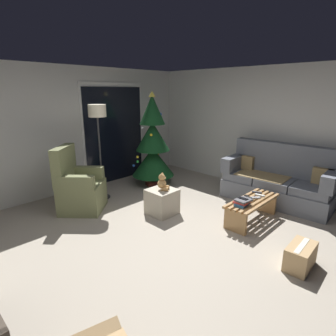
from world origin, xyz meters
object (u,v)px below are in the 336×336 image
object	(u,v)px
remote_black	(248,197)
ottoman	(162,202)
couch	(278,181)
remote_white	(260,195)
remote_silver	(255,198)
coffee_table	(252,207)
armchair	(79,188)
cardboard_box_taped_mid_floor	(300,256)
teddy_bear_honey	(163,183)
cell_phone	(243,198)
floor_lamp	(98,120)
remote_graphite	(257,192)
christmas_tree	(153,145)
book_stack	(242,202)

from	to	relation	value
remote_black	ottoman	bearing A→B (deg)	151.59
couch	remote_white	xyz separation A→B (m)	(-0.84, -0.06, -0.02)
remote_black	remote_silver	bearing A→B (deg)	-37.79
coffee_table	armchair	distance (m)	2.91
couch	cardboard_box_taped_mid_floor	bearing A→B (deg)	-149.22
coffee_table	teddy_bear_honey	distance (m)	1.48
ottoman	remote_black	bearing A→B (deg)	-53.71
armchair	remote_black	bearing A→B (deg)	-52.65
remote_white	cell_phone	bearing A→B (deg)	168.22
teddy_bear_honey	floor_lamp	bearing A→B (deg)	103.25
remote_graphite	floor_lamp	xyz separation A→B (m)	(-1.43, 2.47, 1.13)
remote_graphite	teddy_bear_honey	xyz separation A→B (m)	(-1.12, 1.12, 0.17)
couch	teddy_bear_honey	world-z (taller)	couch
remote_graphite	cardboard_box_taped_mid_floor	distance (m)	1.51
coffee_table	christmas_tree	distance (m)	2.53
cell_phone	remote_black	bearing A→B (deg)	14.07
cell_phone	remote_white	bearing A→B (deg)	-2.11
couch	remote_black	size ratio (longest dim) A/B	12.69
remote_white	ottoman	distance (m)	1.61
couch	remote_black	distance (m)	1.04
remote_graphite	teddy_bear_honey	distance (m)	1.59
cardboard_box_taped_mid_floor	couch	bearing A→B (deg)	30.78
armchair	ottoman	world-z (taller)	armchair
ottoman	cardboard_box_taped_mid_floor	world-z (taller)	ottoman
couch	cell_phone	world-z (taller)	couch
remote_silver	christmas_tree	size ratio (longest dim) A/B	0.08
couch	remote_graphite	world-z (taller)	couch
cardboard_box_taped_mid_floor	remote_white	bearing A→B (deg)	46.83
coffee_table	christmas_tree	bearing A→B (deg)	87.17
remote_white	floor_lamp	world-z (taller)	floor_lamp
remote_white	cardboard_box_taped_mid_floor	size ratio (longest dim) A/B	0.33
book_stack	floor_lamp	size ratio (longest dim) A/B	0.15
remote_black	floor_lamp	size ratio (longest dim) A/B	0.09
remote_silver	christmas_tree	distance (m)	2.50
remote_silver	floor_lamp	size ratio (longest dim) A/B	0.09
remote_white	cell_phone	size ratio (longest dim) A/B	1.08
cell_phone	armchair	bearing A→B (deg)	121.38
remote_white	ottoman	bearing A→B (deg)	120.59
christmas_tree	remote_graphite	bearing A→B (deg)	-85.07
remote_white	cell_phone	xyz separation A→B (m)	(-0.52, 0.02, 0.09)
cell_phone	teddy_bear_honey	bearing A→B (deg)	113.32
coffee_table	remote_white	bearing A→B (deg)	-1.48
book_stack	armchair	distance (m)	2.73
armchair	teddy_bear_honey	world-z (taller)	armchair
christmas_tree	floor_lamp	world-z (taller)	christmas_tree
remote_silver	ottoman	size ratio (longest dim) A/B	0.35
coffee_table	cell_phone	xyz separation A→B (m)	(-0.28, 0.02, 0.22)
cell_phone	remote_graphite	bearing A→B (deg)	7.44
armchair	teddy_bear_honey	size ratio (longest dim) A/B	3.96
christmas_tree	armchair	world-z (taller)	christmas_tree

